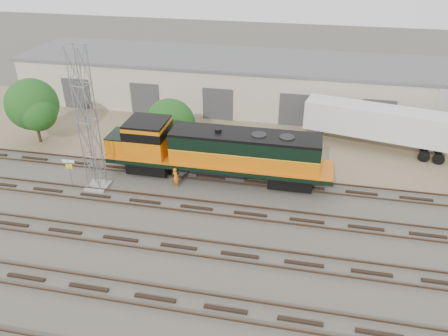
% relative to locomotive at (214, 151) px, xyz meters
% --- Properties ---
extents(ground, '(140.00, 140.00, 0.00)m').
position_rel_locomotive_xyz_m(ground, '(3.64, -6.00, -2.48)').
color(ground, '#47423A').
rests_on(ground, ground).
extents(dirt_strip, '(80.00, 16.00, 0.02)m').
position_rel_locomotive_xyz_m(dirt_strip, '(3.64, 9.00, -2.47)').
color(dirt_strip, '#726047').
rests_on(dirt_strip, ground).
extents(tracks, '(80.00, 20.40, 0.28)m').
position_rel_locomotive_xyz_m(tracks, '(3.64, -9.00, -2.40)').
color(tracks, black).
rests_on(tracks, ground).
extents(warehouse, '(58.40, 10.40, 5.30)m').
position_rel_locomotive_xyz_m(warehouse, '(3.68, 16.98, 0.18)').
color(warehouse, beige).
rests_on(warehouse, ground).
extents(locomotive, '(18.05, 3.17, 4.34)m').
position_rel_locomotive_xyz_m(locomotive, '(0.00, 0.00, 0.00)').
color(locomotive, black).
rests_on(locomotive, tracks).
extents(signal_tower, '(1.65, 1.65, 11.17)m').
position_rel_locomotive_xyz_m(signal_tower, '(-8.74, -3.21, 2.96)').
color(signal_tower, gray).
rests_on(signal_tower, ground).
extents(sign_post, '(1.00, 0.10, 2.45)m').
position_rel_locomotive_xyz_m(sign_post, '(-10.75, -3.54, -0.76)').
color(sign_post, gray).
rests_on(sign_post, ground).
extents(worker, '(0.73, 0.67, 1.66)m').
position_rel_locomotive_xyz_m(worker, '(-2.72, -1.87, -1.65)').
color(worker, '#CF6B0B').
rests_on(worker, ground).
extents(semi_trailer, '(13.07, 5.20, 3.94)m').
position_rel_locomotive_xyz_m(semi_trailer, '(13.44, 8.38, 0.00)').
color(semi_trailer, silver).
rests_on(semi_trailer, ground).
extents(tree_west, '(4.96, 4.72, 6.18)m').
position_rel_locomotive_xyz_m(tree_west, '(-17.51, 3.03, 1.22)').
color(tree_west, '#382619').
rests_on(tree_west, ground).
extents(tree_mid, '(4.98, 4.74, 4.74)m').
position_rel_locomotive_xyz_m(tree_mid, '(-5.14, 4.96, -0.51)').
color(tree_mid, '#382619').
rests_on(tree_mid, ground).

